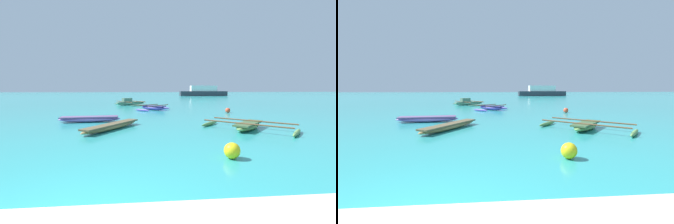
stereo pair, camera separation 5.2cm
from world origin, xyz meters
The scene contains 8 objects.
moored_boat_0 centered at (6.33, 8.05, 0.20)m, with size 4.56×4.41×0.41m.
moored_boat_1 centered at (-0.82, 25.52, 0.29)m, with size 4.50×5.09×0.88m.
moored_boat_2 centered at (1.84, 18.87, 0.23)m, with size 3.43×3.55×0.48m.
moored_boat_3 centered at (-2.31, 11.49, 0.19)m, with size 3.76×1.09×0.34m.
moored_boat_4 centered at (-0.54, 8.80, 0.17)m, with size 2.66×3.95×0.29m.
mooring_buoy_0 centered at (3.73, 3.57, 0.24)m, with size 0.48×0.48×0.48m.
mooring_buoy_1 centered at (8.09, 15.70, 0.21)m, with size 0.42×0.42×0.42m.
distant_ferry centered at (16.75, 57.95, 1.15)m, with size 12.80×2.82×2.82m.
Camera 1 is at (1.22, -2.70, 2.08)m, focal length 24.00 mm.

